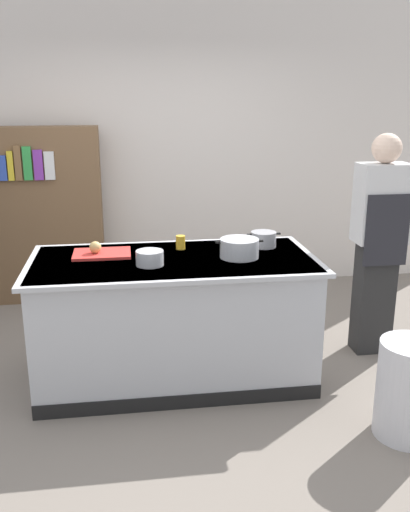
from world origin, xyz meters
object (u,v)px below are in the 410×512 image
at_px(person_chef, 379,240).
at_px(juice_cup, 181,242).
at_px(stock_pot, 239,248).
at_px(trash_bin, 410,390).
at_px(sauce_pan, 264,239).
at_px(onion, 95,247).
at_px(bookshelf, 45,215).
at_px(mixing_bowl, 150,258).

bearing_deg(person_chef, juice_cup, 76.45).
bearing_deg(stock_pot, trash_bin, -45.73).
bearing_deg(sauce_pan, juice_cup, 177.80).
xyz_separation_m(stock_pot, trash_bin, (0.87, -0.89, -0.67)).
distance_m(onion, juice_cup, 0.62).
bearing_deg(bookshelf, person_chef, -30.39).
xyz_separation_m(onion, mixing_bowl, (0.37, -0.28, -0.01)).
height_order(juice_cup, person_chef, person_chef).
bearing_deg(mixing_bowl, stock_pot, 8.78).
height_order(onion, juice_cup, onion).
distance_m(trash_bin, person_chef, 1.33).
distance_m(sauce_pan, juice_cup, 0.62).
distance_m(stock_pot, mixing_bowl, 0.63).
bearing_deg(onion, sauce_pan, 3.28).
bearing_deg(bookshelf, mixing_bowl, -64.29).
relative_size(onion, trash_bin, 0.14).
height_order(stock_pot, mixing_bowl, stock_pot).
bearing_deg(stock_pot, onion, 169.69).
height_order(stock_pot, person_chef, person_chef).
relative_size(stock_pot, bookshelf, 0.20).
distance_m(stock_pot, juice_cup, 0.47).
height_order(onion, sauce_pan, sauce_pan).
xyz_separation_m(sauce_pan, person_chef, (0.91, 0.00, -0.04)).
distance_m(stock_pot, person_chef, 1.17).
height_order(sauce_pan, trash_bin, sauce_pan).
distance_m(trash_bin, bookshelf, 3.68).
distance_m(onion, trash_bin, 2.24).
bearing_deg(onion, mixing_bowl, -37.02).
bearing_deg(trash_bin, onion, 150.07).
height_order(mixing_bowl, juice_cup, same).
xyz_separation_m(juice_cup, trash_bin, (1.25, -1.16, -0.65)).
relative_size(juice_cup, bookshelf, 0.06).
height_order(sauce_pan, mixing_bowl, sauce_pan).
xyz_separation_m(mixing_bowl, juice_cup, (0.24, 0.37, 0.00)).
relative_size(stock_pot, sauce_pan, 1.33).
xyz_separation_m(sauce_pan, juice_cup, (-0.62, 0.02, -0.01)).
bearing_deg(stock_pot, mixing_bowl, -171.22).
relative_size(mixing_bowl, bookshelf, 0.11).
bearing_deg(trash_bin, bookshelf, 131.63).
xyz_separation_m(trash_bin, bookshelf, (-2.42, 2.72, 0.55)).
xyz_separation_m(stock_pot, sauce_pan, (0.23, 0.25, -0.01)).
bearing_deg(trash_bin, person_chef, 76.46).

